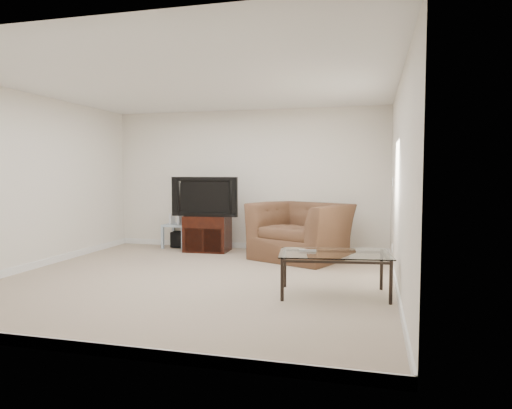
% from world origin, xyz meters
% --- Properties ---
extents(floor, '(5.00, 5.00, 0.00)m').
position_xyz_m(floor, '(0.00, 0.00, 0.00)').
color(floor, tan).
rests_on(floor, ground).
extents(ceiling, '(5.00, 5.00, 0.00)m').
position_xyz_m(ceiling, '(0.00, 0.00, 2.50)').
color(ceiling, white).
rests_on(ceiling, ground).
extents(wall_back, '(5.00, 0.02, 2.50)m').
position_xyz_m(wall_back, '(0.00, 2.50, 1.25)').
color(wall_back, silver).
rests_on(wall_back, ground).
extents(wall_left, '(0.02, 5.00, 2.50)m').
position_xyz_m(wall_left, '(-2.50, 0.00, 1.25)').
color(wall_left, silver).
rests_on(wall_left, ground).
extents(wall_right, '(0.02, 5.00, 2.50)m').
position_xyz_m(wall_right, '(2.50, 0.00, 1.25)').
color(wall_right, silver).
rests_on(wall_right, ground).
extents(plate_back, '(0.12, 0.02, 0.12)m').
position_xyz_m(plate_back, '(-1.40, 2.49, 1.25)').
color(plate_back, white).
rests_on(plate_back, wall_back).
extents(plate_right_switch, '(0.02, 0.09, 0.13)m').
position_xyz_m(plate_right_switch, '(2.49, 1.60, 1.25)').
color(plate_right_switch, white).
rests_on(plate_right_switch, wall_right).
extents(plate_right_outlet, '(0.02, 0.08, 0.12)m').
position_xyz_m(plate_right_outlet, '(2.49, 1.30, 0.30)').
color(plate_right_outlet, white).
rests_on(plate_right_outlet, wall_right).
extents(tv_stand, '(0.78, 0.56, 0.63)m').
position_xyz_m(tv_stand, '(-0.60, 2.05, 0.31)').
color(tv_stand, black).
rests_on(tv_stand, floor).
extents(dvd_player, '(0.42, 0.31, 0.06)m').
position_xyz_m(dvd_player, '(-0.60, 2.01, 0.52)').
color(dvd_player, black).
rests_on(dvd_player, tv_stand).
extents(television, '(1.10, 0.25, 0.68)m').
position_xyz_m(television, '(-0.60, 2.02, 0.97)').
color(television, black).
rests_on(television, tv_stand).
extents(side_table, '(0.49, 0.49, 0.44)m').
position_xyz_m(side_table, '(-1.26, 2.28, 0.22)').
color(side_table, silver).
rests_on(side_table, floor).
extents(subwoofer, '(0.30, 0.30, 0.28)m').
position_xyz_m(subwoofer, '(-1.24, 2.30, 0.15)').
color(subwoofer, black).
rests_on(subwoofer, floor).
extents(game_console, '(0.06, 0.15, 0.20)m').
position_xyz_m(game_console, '(-1.37, 2.27, 0.53)').
color(game_console, white).
rests_on(game_console, side_table).
extents(game_case, '(0.07, 0.13, 0.17)m').
position_xyz_m(game_case, '(-1.21, 2.26, 0.52)').
color(game_case, silver).
rests_on(game_case, side_table).
extents(recliner, '(1.62, 1.37, 1.20)m').
position_xyz_m(recliner, '(1.10, 1.74, 0.60)').
color(recliner, '#513521').
rests_on(recliner, floor).
extents(coffee_table, '(1.31, 0.86, 0.48)m').
position_xyz_m(coffee_table, '(1.80, -0.32, 0.24)').
color(coffee_table, black).
rests_on(coffee_table, floor).
extents(remote, '(0.20, 0.08, 0.02)m').
position_xyz_m(remote, '(1.50, -0.30, 0.49)').
color(remote, '#B2B2B7').
rests_on(remote, coffee_table).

